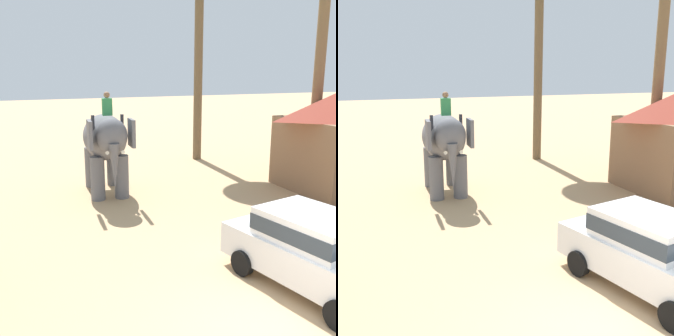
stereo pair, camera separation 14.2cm
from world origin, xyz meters
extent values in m
cube|color=white|center=(1.74, 1.26, 0.68)|extent=(2.50, 4.36, 0.76)
cube|color=white|center=(1.72, 1.36, 1.38)|extent=(1.95, 2.37, 0.64)
cube|color=#2D3842|center=(1.72, 1.36, 1.38)|extent=(1.98, 2.40, 0.35)
cylinder|color=black|center=(1.17, -0.16, 0.30)|extent=(0.30, 0.62, 0.60)
cylinder|color=black|center=(2.32, 2.68, 0.30)|extent=(0.30, 0.62, 0.60)
cylinder|color=black|center=(0.65, 2.33, 0.30)|extent=(0.30, 0.62, 0.60)
ellipsoid|color=slate|center=(-0.69, 10.08, 2.15)|extent=(1.86, 3.22, 1.70)
cylinder|color=slate|center=(-0.33, 9.12, 0.80)|extent=(0.52, 0.52, 1.60)
cylinder|color=slate|center=(-1.21, 9.19, 0.80)|extent=(0.52, 0.52, 1.60)
cylinder|color=slate|center=(-0.18, 10.97, 0.80)|extent=(0.52, 0.52, 1.60)
cylinder|color=slate|center=(-1.05, 11.05, 0.80)|extent=(0.52, 0.52, 1.60)
ellipsoid|color=slate|center=(-0.83, 8.46, 2.45)|extent=(1.18, 1.09, 1.20)
cube|color=slate|center=(-0.11, 8.50, 2.50)|extent=(0.19, 0.81, 0.96)
cube|color=slate|center=(-1.54, 8.62, 2.50)|extent=(0.19, 0.81, 0.96)
cone|color=slate|center=(-0.87, 8.01, 1.45)|extent=(0.39, 0.39, 1.60)
cone|color=beige|center=(-0.61, 8.04, 1.95)|extent=(0.17, 0.57, 0.21)
cone|color=beige|center=(-1.12, 8.09, 1.95)|extent=(0.17, 0.57, 0.21)
cube|color=#338C4C|center=(-0.77, 9.23, 3.35)|extent=(0.36, 0.27, 0.60)
sphere|color=#8E6647|center=(-0.77, 9.23, 3.77)|extent=(0.22, 0.22, 0.22)
cylinder|color=#333338|center=(-0.25, 9.19, 2.80)|extent=(0.12, 0.12, 0.55)
cylinder|color=#333338|center=(-1.28, 9.28, 2.80)|extent=(0.12, 0.12, 0.55)
cylinder|color=brown|center=(5.16, 14.21, 4.74)|extent=(0.43, 0.43, 9.49)
cylinder|color=brown|center=(7.89, 8.58, 4.70)|extent=(0.43, 0.43, 9.41)
camera|label=1|loc=(-4.23, -5.27, 4.71)|focal=44.61mm
camera|label=2|loc=(-4.09, -5.32, 4.71)|focal=44.61mm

